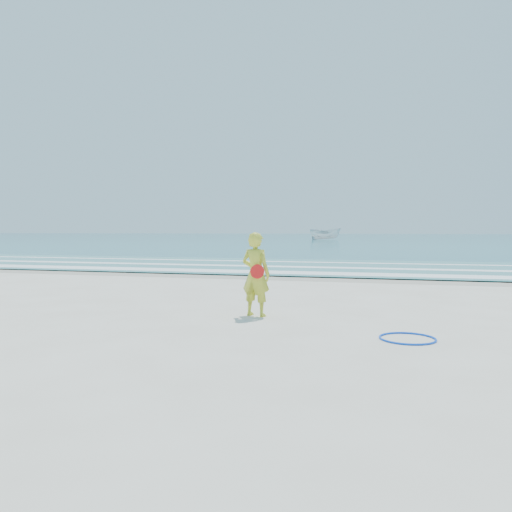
# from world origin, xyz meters

# --- Properties ---
(ground) EXTENTS (400.00, 400.00, 0.00)m
(ground) POSITION_xyz_m (0.00, 0.00, 0.00)
(ground) COLOR silver
(ground) RESTS_ON ground
(wet_sand) EXTENTS (400.00, 2.40, 0.00)m
(wet_sand) POSITION_xyz_m (0.00, 9.00, 0.00)
(wet_sand) COLOR #B2A893
(wet_sand) RESTS_ON ground
(ocean) EXTENTS (400.00, 190.00, 0.04)m
(ocean) POSITION_xyz_m (0.00, 105.00, 0.02)
(ocean) COLOR #19727F
(ocean) RESTS_ON ground
(shallow) EXTENTS (400.00, 10.00, 0.01)m
(shallow) POSITION_xyz_m (0.00, 14.00, 0.04)
(shallow) COLOR #59B7AD
(shallow) RESTS_ON ocean
(foam_near) EXTENTS (400.00, 1.40, 0.01)m
(foam_near) POSITION_xyz_m (0.00, 10.30, 0.05)
(foam_near) COLOR white
(foam_near) RESTS_ON shallow
(foam_mid) EXTENTS (400.00, 0.90, 0.01)m
(foam_mid) POSITION_xyz_m (0.00, 13.20, 0.05)
(foam_mid) COLOR white
(foam_mid) RESTS_ON shallow
(foam_far) EXTENTS (400.00, 0.60, 0.01)m
(foam_far) POSITION_xyz_m (0.00, 16.50, 0.05)
(foam_far) COLOR white
(foam_far) RESTS_ON shallow
(hoop) EXTENTS (1.10, 1.10, 0.03)m
(hoop) POSITION_xyz_m (3.60, -0.23, 0.02)
(hoop) COLOR blue
(hoop) RESTS_ON ground
(boat) EXTENTS (5.30, 2.85, 1.94)m
(boat) POSITION_xyz_m (-7.73, 74.12, 1.01)
(boat) COLOR silver
(boat) RESTS_ON ocean
(woman) EXTENTS (0.66, 0.52, 1.61)m
(woman) POSITION_xyz_m (0.84, 1.13, 0.81)
(woman) COLOR gold
(woman) RESTS_ON ground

